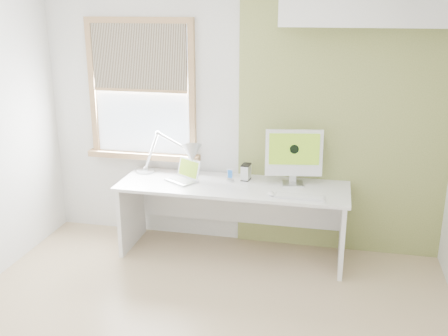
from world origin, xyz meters
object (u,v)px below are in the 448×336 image
(external_drive, at_px, (246,172))
(imac, at_px, (294,154))
(desk, at_px, (234,202))
(laptop, at_px, (184,175))
(desk_lamp, at_px, (183,155))

(external_drive, relative_size, imac, 0.29)
(external_drive, xyz_separation_m, imac, (0.46, -0.01, 0.22))
(desk, height_order, imac, imac)
(external_drive, bearing_deg, desk, -131.08)
(desk, distance_m, imac, 0.75)
(laptop, bearing_deg, desk, 3.71)
(external_drive, bearing_deg, desk_lamp, -173.93)
(laptop, bearing_deg, desk_lamp, 116.01)
(imac, bearing_deg, laptop, -172.96)
(desk, relative_size, external_drive, 13.75)
(external_drive, height_order, imac, imac)
(desk_lamp, height_order, laptop, desk_lamp)
(desk, bearing_deg, laptop, -176.29)
(desk, relative_size, laptop, 5.92)
(desk_lamp, relative_size, external_drive, 4.80)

